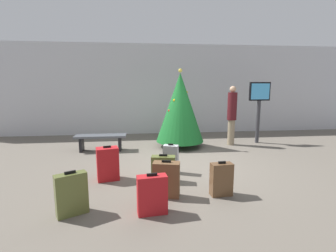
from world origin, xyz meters
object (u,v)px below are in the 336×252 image
waiting_bench (101,139)px  traveller_0 (232,114)px  suitcase_2 (108,164)px  suitcase_4 (221,179)px  suitcase_5 (152,195)px  flight_info_kiosk (259,102)px  suitcase_0 (166,179)px  holiday_tree (180,107)px  suitcase_3 (171,159)px  suitcase_1 (72,194)px  suitcase_6 (163,169)px

waiting_bench → traveller_0: (4.15, 0.28, 0.67)m
suitcase_2 → suitcase_4: bearing=-24.9°
waiting_bench → suitcase_5: size_ratio=2.29×
suitcase_5 → waiting_bench: bearing=109.1°
flight_info_kiosk → waiting_bench: 5.27m
suitcase_2 → suitcase_5: 1.72m
traveller_0 → suitcase_0: (-2.53, -3.58, -0.72)m
holiday_tree → suitcase_3: 2.58m
suitcase_1 → suitcase_3: 2.41m
flight_info_kiosk → suitcase_0: 5.27m
holiday_tree → flight_info_kiosk: 2.73m
waiting_bench → suitcase_2: suitcase_2 is taller
holiday_tree → suitcase_1: holiday_tree is taller
suitcase_4 → suitcase_5: (-1.27, -0.51, 0.01)m
waiting_bench → suitcase_0: 3.68m
holiday_tree → suitcase_3: bearing=-104.2°
suitcase_0 → suitcase_3: 1.23m
flight_info_kiosk → waiting_bench: (-5.15, -0.46, -1.03)m
suitcase_0 → suitcase_6: 0.70m
suitcase_5 → suitcase_1: bearing=174.8°
holiday_tree → suitcase_0: size_ratio=3.65×
waiting_bench → traveller_0: size_ratio=0.78×
suitcase_0 → suitcase_3: (0.23, 1.20, 0.00)m
holiday_tree → suitcase_0: (-0.82, -3.53, -0.94)m
holiday_tree → suitcase_3: holiday_tree is taller
flight_info_kiosk → suitcase_1: size_ratio=2.92×
suitcase_1 → suitcase_4: (2.50, 0.40, -0.03)m
flight_info_kiosk → suitcase_6: (-3.52, -3.06, -1.12)m
traveller_0 → suitcase_1: bearing=-135.0°
flight_info_kiosk → traveller_0: bearing=-169.7°
suitcase_4 → suitcase_6: suitcase_4 is taller
flight_info_kiosk → suitcase_6: flight_info_kiosk is taller
flight_info_kiosk → suitcase_5: flight_info_kiosk is taller
waiting_bench → suitcase_5: bearing=-70.9°
suitcase_4 → suitcase_6: (-0.98, 0.76, -0.03)m
flight_info_kiosk → suitcase_5: (-3.81, -4.33, -1.08)m
flight_info_kiosk → traveller_0: (-1.00, -0.18, -0.36)m
suitcase_4 → suitcase_5: bearing=-158.2°
suitcase_1 → suitcase_2: (0.38, 1.38, 0.02)m
suitcase_6 → traveller_0: bearing=48.8°
suitcase_2 → suitcase_4: 2.34m
suitcase_0 → suitcase_6: suitcase_0 is taller
traveller_0 → suitcase_0: bearing=-125.3°
suitcase_1 → suitcase_6: bearing=37.3°
suitcase_0 → suitcase_2: 1.46m
suitcase_2 → suitcase_3: bearing=11.8°
holiday_tree → traveller_0: bearing=1.7°
holiday_tree → traveller_0: (1.71, 0.05, -0.23)m
holiday_tree → traveller_0: holiday_tree is taller
suitcase_2 → holiday_tree: bearing=53.3°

